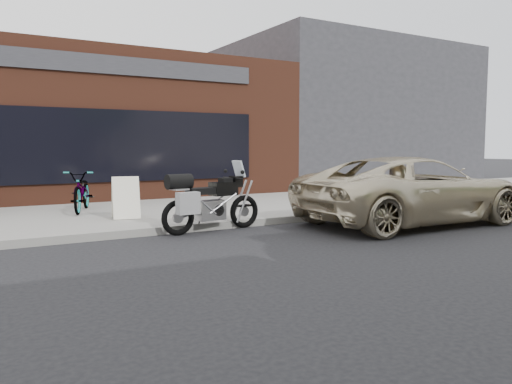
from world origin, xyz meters
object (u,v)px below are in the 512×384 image
Objects in this scene: motorcycle at (207,202)px; bicycle_front at (82,191)px; sandwich_sign at (126,197)px; minivan at (413,190)px.

bicycle_front is (-1.69, 3.29, 0.03)m from motorcycle.
bicycle_front reaches higher than sandwich_sign.
motorcycle reaches higher than sandwich_sign.
motorcycle is 2.48× the size of sandwich_sign.
sandwich_sign is at bearing 116.91° from motorcycle.
motorcycle is at bearing 75.39° from minivan.
sandwich_sign is at bearing 63.10° from minivan.
motorcycle is 3.70m from bicycle_front.
bicycle_front is at bearing 54.50° from minivan.
minivan is at bearing -22.72° from motorcycle.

